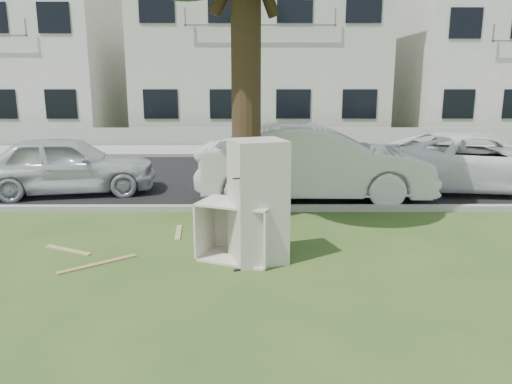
{
  "coord_description": "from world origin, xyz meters",
  "views": [
    {
      "loc": [
        -0.26,
        -7.48,
        2.7
      ],
      "look_at": [
        -0.23,
        0.6,
        0.83
      ],
      "focal_mm": 35.0,
      "sensor_mm": 36.0,
      "label": 1
    }
  ],
  "objects_px": {
    "cabinet": "(238,230)",
    "car_center": "(314,163)",
    "car_left": "(67,165)",
    "fridge": "(258,202)",
    "car_right": "(480,162)"
  },
  "relations": [
    {
      "from": "car_right",
      "to": "car_left",
      "type": "height_order",
      "value": "car_right"
    },
    {
      "from": "fridge",
      "to": "car_right",
      "type": "bearing_deg",
      "value": 22.84
    },
    {
      "from": "car_right",
      "to": "cabinet",
      "type": "bearing_deg",
      "value": 135.63
    },
    {
      "from": "cabinet",
      "to": "fridge",
      "type": "bearing_deg",
      "value": 7.73
    },
    {
      "from": "cabinet",
      "to": "car_right",
      "type": "bearing_deg",
      "value": 60.28
    },
    {
      "from": "fridge",
      "to": "cabinet",
      "type": "bearing_deg",
      "value": 148.33
    },
    {
      "from": "car_center",
      "to": "car_left",
      "type": "relative_size",
      "value": 1.26
    },
    {
      "from": "cabinet",
      "to": "car_left",
      "type": "height_order",
      "value": "car_left"
    },
    {
      "from": "cabinet",
      "to": "car_right",
      "type": "distance_m",
      "value": 7.36
    },
    {
      "from": "fridge",
      "to": "cabinet",
      "type": "distance_m",
      "value": 0.56
    },
    {
      "from": "car_center",
      "to": "car_right",
      "type": "xyz_separation_m",
      "value": [
        4.13,
        0.93,
        -0.14
      ]
    },
    {
      "from": "cabinet",
      "to": "car_right",
      "type": "relative_size",
      "value": 0.22
    },
    {
      "from": "cabinet",
      "to": "car_center",
      "type": "bearing_deg",
      "value": 88.18
    },
    {
      "from": "cabinet",
      "to": "car_left",
      "type": "distance_m",
      "value": 6.02
    },
    {
      "from": "car_right",
      "to": "car_left",
      "type": "distance_m",
      "value": 9.85
    }
  ]
}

